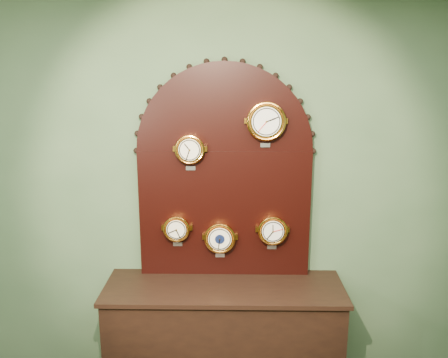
{
  "coord_description": "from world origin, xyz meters",
  "views": [
    {
      "loc": [
        0.05,
        -0.76,
        2.31
      ],
      "look_at": [
        0.0,
        2.25,
        1.58
      ],
      "focal_mm": 38.26,
      "sensor_mm": 36.0,
      "label": 1
    }
  ],
  "objects_px": {
    "shop_counter": "(224,342)",
    "barometer": "(220,238)",
    "roman_clock": "(190,149)",
    "tide_clock": "(273,230)",
    "display_board": "(224,166)",
    "arabic_clock": "(266,121)",
    "hygrometer": "(177,228)"
  },
  "relations": [
    {
      "from": "roman_clock",
      "to": "arabic_clock",
      "type": "height_order",
      "value": "arabic_clock"
    },
    {
      "from": "hygrometer",
      "to": "tide_clock",
      "type": "xyz_separation_m",
      "value": [
        0.67,
        -0.0,
        -0.01
      ]
    },
    {
      "from": "arabic_clock",
      "to": "hygrometer",
      "type": "relative_size",
      "value": 1.31
    },
    {
      "from": "roman_clock",
      "to": "display_board",
      "type": "bearing_deg",
      "value": 15.91
    },
    {
      "from": "shop_counter",
      "to": "display_board",
      "type": "xyz_separation_m",
      "value": [
        0.0,
        0.22,
        1.23
      ]
    },
    {
      "from": "display_board",
      "to": "hygrometer",
      "type": "height_order",
      "value": "display_board"
    },
    {
      "from": "shop_counter",
      "to": "tide_clock",
      "type": "distance_m",
      "value": 0.87
    },
    {
      "from": "hygrometer",
      "to": "display_board",
      "type": "bearing_deg",
      "value": 11.13
    },
    {
      "from": "display_board",
      "to": "hygrometer",
      "type": "relative_size",
      "value": 6.45
    },
    {
      "from": "display_board",
      "to": "arabic_clock",
      "type": "bearing_deg",
      "value": -13.73
    },
    {
      "from": "display_board",
      "to": "barometer",
      "type": "height_order",
      "value": "display_board"
    },
    {
      "from": "display_board",
      "to": "roman_clock",
      "type": "relative_size",
      "value": 6.08
    },
    {
      "from": "barometer",
      "to": "tide_clock",
      "type": "xyz_separation_m",
      "value": [
        0.37,
        0.0,
        0.06
      ]
    },
    {
      "from": "shop_counter",
      "to": "display_board",
      "type": "distance_m",
      "value": 1.25
    },
    {
      "from": "roman_clock",
      "to": "barometer",
      "type": "xyz_separation_m",
      "value": [
        0.2,
        -0.0,
        -0.63
      ]
    },
    {
      "from": "display_board",
      "to": "roman_clock",
      "type": "height_order",
      "value": "display_board"
    },
    {
      "from": "barometer",
      "to": "tide_clock",
      "type": "distance_m",
      "value": 0.37
    },
    {
      "from": "hygrometer",
      "to": "tide_clock",
      "type": "relative_size",
      "value": 0.92
    },
    {
      "from": "shop_counter",
      "to": "display_board",
      "type": "relative_size",
      "value": 1.05
    },
    {
      "from": "hygrometer",
      "to": "tide_clock",
      "type": "distance_m",
      "value": 0.67
    },
    {
      "from": "shop_counter",
      "to": "barometer",
      "type": "distance_m",
      "value": 0.74
    },
    {
      "from": "hygrometer",
      "to": "tide_clock",
      "type": "bearing_deg",
      "value": -0.05
    },
    {
      "from": "tide_clock",
      "to": "barometer",
      "type": "bearing_deg",
      "value": -179.92
    },
    {
      "from": "shop_counter",
      "to": "arabic_clock",
      "type": "bearing_deg",
      "value": 28.95
    },
    {
      "from": "shop_counter",
      "to": "arabic_clock",
      "type": "relative_size",
      "value": 5.16
    },
    {
      "from": "shop_counter",
      "to": "barometer",
      "type": "xyz_separation_m",
      "value": [
        -0.03,
        0.15,
        0.72
      ]
    },
    {
      "from": "display_board",
      "to": "tide_clock",
      "type": "distance_m",
      "value": 0.56
    },
    {
      "from": "hygrometer",
      "to": "roman_clock",
      "type": "bearing_deg",
      "value": -0.23
    },
    {
      "from": "shop_counter",
      "to": "display_board",
      "type": "bearing_deg",
      "value": 90.0
    },
    {
      "from": "arabic_clock",
      "to": "barometer",
      "type": "height_order",
      "value": "arabic_clock"
    },
    {
      "from": "hygrometer",
      "to": "barometer",
      "type": "bearing_deg",
      "value": -0.2
    },
    {
      "from": "tide_clock",
      "to": "roman_clock",
      "type": "bearing_deg",
      "value": 179.98
    }
  ]
}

